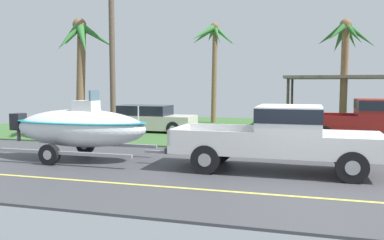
% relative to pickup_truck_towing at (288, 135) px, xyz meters
% --- Properties ---
extents(ground, '(36.00, 22.00, 0.11)m').
position_rel_pickup_truck_towing_xyz_m(ground, '(0.60, 7.62, -1.05)').
color(ground, '#424247').
extents(pickup_truck_towing, '(5.94, 2.08, 1.85)m').
position_rel_pickup_truck_towing_xyz_m(pickup_truck_towing, '(0.00, 0.00, 0.00)').
color(pickup_truck_towing, silver).
rests_on(pickup_truck_towing, ground).
extents(boat_on_trailer, '(5.72, 2.30, 2.26)m').
position_rel_pickup_truck_towing_xyz_m(boat_on_trailer, '(-6.58, 0.00, 0.01)').
color(boat_on_trailer, gray).
rests_on(boat_on_trailer, ground).
extents(parked_pickup_background, '(5.87, 2.06, 1.83)m').
position_rel_pickup_truck_towing_xyz_m(parked_pickup_background, '(3.21, 6.51, -0.01)').
color(parked_pickup_background, maroon).
rests_on(parked_pickup_background, ground).
extents(parked_sedan_near, '(4.78, 1.83, 1.38)m').
position_rel_pickup_truck_towing_xyz_m(parked_sedan_near, '(-7.43, 7.71, -0.36)').
color(parked_sedan_near, beige).
rests_on(parked_sedan_near, ground).
extents(carport_awning, '(7.97, 5.09, 2.88)m').
position_rel_pickup_truck_towing_xyz_m(carport_awning, '(3.24, 11.40, 1.72)').
color(carport_awning, '#4C4238').
rests_on(carport_awning, ground).
extents(palm_tree_near_left, '(3.09, 3.05, 5.33)m').
position_rel_pickup_truck_towing_xyz_m(palm_tree_near_left, '(-9.11, 4.38, 2.98)').
color(palm_tree_near_left, brown).
rests_on(palm_tree_near_left, ground).
extents(palm_tree_mid, '(2.80, 2.64, 5.56)m').
position_rel_pickup_truck_towing_xyz_m(palm_tree_mid, '(2.05, 9.29, 3.08)').
color(palm_tree_mid, brown).
rests_on(palm_tree_mid, ground).
extents(palm_tree_far_right, '(2.71, 3.11, 6.26)m').
position_rel_pickup_truck_towing_xyz_m(palm_tree_far_right, '(-5.34, 13.36, 3.79)').
color(palm_tree_far_right, brown).
rests_on(palm_tree_far_right, ground).
extents(utility_pole, '(0.24, 1.80, 7.62)m').
position_rel_pickup_truck_towing_xyz_m(utility_pole, '(-7.57, 4.27, 2.93)').
color(utility_pole, brown).
rests_on(utility_pole, ground).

